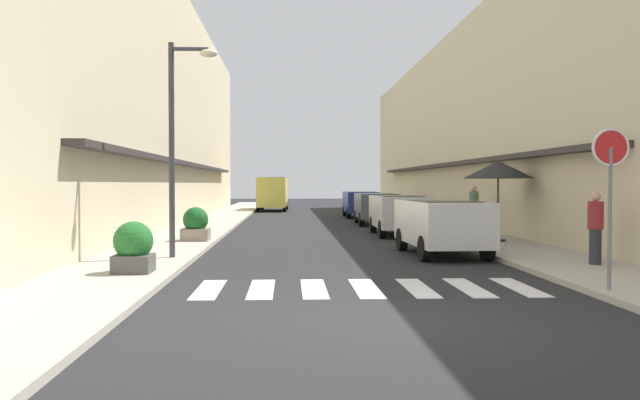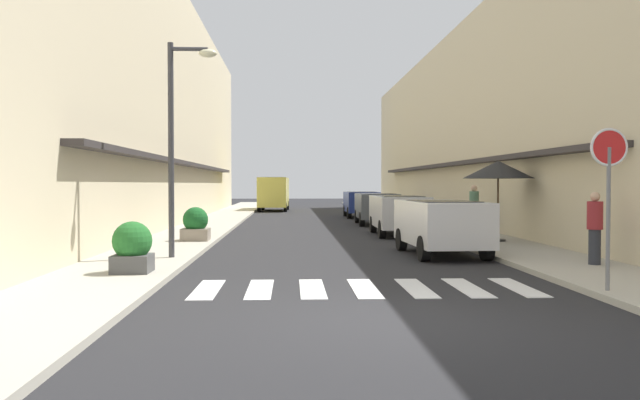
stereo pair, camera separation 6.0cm
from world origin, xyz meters
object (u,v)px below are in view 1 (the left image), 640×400
object	(u,v)px
parked_car_mid	(399,211)
parked_car_distant	(361,201)
parked_car_near	(442,221)
planter_corner	(133,247)
cafe_umbrella	(498,170)
street_lamp	(180,126)
planter_midblock	(196,225)
round_street_sign	(610,166)
pedestrian_walking_far	(474,208)
parked_car_far	(376,205)
delivery_van	(273,191)
pedestrian_walking_near	(596,226)

from	to	relation	value
parked_car_mid	parked_car_distant	bearing A→B (deg)	90.00
parked_car_near	parked_car_mid	size ratio (longest dim) A/B	0.96
parked_car_mid	planter_corner	world-z (taller)	parked_car_mid
parked_car_distant	cafe_umbrella	distance (m)	16.79
street_lamp	planter_midblock	distance (m)	5.40
round_street_sign	pedestrian_walking_far	bearing A→B (deg)	83.87
street_lamp	cafe_umbrella	world-z (taller)	street_lamp
parked_car_far	round_street_sign	xyz separation A→B (m)	(1.32, -19.28, 1.29)
delivery_van	planter_midblock	size ratio (longest dim) A/B	5.15
cafe_umbrella	planter_corner	xyz separation A→B (m)	(-9.68, -6.63, -1.72)
parked_car_near	parked_car_far	xyz separation A→B (m)	(0.00, 12.90, 0.00)
parked_car_mid	planter_midblock	xyz separation A→B (m)	(-7.03, -3.18, -0.31)
parked_car_near	round_street_sign	world-z (taller)	round_street_sign
parked_car_distant	planter_midblock	distance (m)	17.34
delivery_van	planter_corner	bearing A→B (deg)	-93.58
parked_car_far	parked_car_distant	bearing A→B (deg)	90.00
round_street_sign	pedestrian_walking_far	world-z (taller)	round_street_sign
parked_car_mid	planter_midblock	distance (m)	7.72
parked_car_mid	cafe_umbrella	bearing A→B (deg)	-57.63
parked_car_far	cafe_umbrella	bearing A→B (deg)	-76.26
cafe_umbrella	planter_corner	world-z (taller)	cafe_umbrella
street_lamp	pedestrian_walking_near	bearing A→B (deg)	-11.16
parked_car_far	pedestrian_walking_far	size ratio (longest dim) A/B	2.29
pedestrian_walking_far	planter_midblock	bearing A→B (deg)	21.77
parked_car_far	pedestrian_walking_far	bearing A→B (deg)	-68.47
parked_car_mid	pedestrian_walking_near	xyz separation A→B (m)	(2.73, -9.71, 0.05)
planter_midblock	parked_car_near	bearing A→B (deg)	-26.76
street_lamp	planter_midblock	size ratio (longest dim) A/B	4.92
planter_midblock	pedestrian_walking_far	world-z (taller)	pedestrian_walking_far
round_street_sign	planter_corner	size ratio (longest dim) A/B	2.63
street_lamp	cafe_umbrella	bearing A→B (deg)	23.33
parked_car_mid	round_street_sign	xyz separation A→B (m)	(1.32, -13.10, 1.29)
delivery_van	cafe_umbrella	distance (m)	26.80
planter_corner	parked_car_distant	bearing A→B (deg)	72.69
round_street_sign	planter_midblock	world-z (taller)	round_street_sign
pedestrian_walking_near	pedestrian_walking_far	size ratio (longest dim) A/B	0.92
cafe_umbrella	planter_midblock	world-z (taller)	cafe_umbrella
parked_car_distant	pedestrian_walking_near	xyz separation A→B (m)	(2.73, -22.38, 0.05)
parked_car_distant	planter_midblock	world-z (taller)	parked_car_distant
parked_car_distant	parked_car_near	bearing A→B (deg)	-90.00
street_lamp	parked_car_far	bearing A→B (deg)	64.34
parked_car_near	street_lamp	bearing A→B (deg)	-170.59
planter_corner	planter_midblock	world-z (taller)	planter_midblock
parked_car_far	planter_midblock	distance (m)	11.71
round_street_sign	street_lamp	xyz separation A→B (m)	(-8.05, 5.26, 1.11)
parked_car_far	planter_corner	size ratio (longest dim) A/B	3.86
parked_car_far	parked_car_distant	size ratio (longest dim) A/B	1.00
planter_corner	pedestrian_walking_far	bearing A→B (deg)	45.15
street_lamp	delivery_van	bearing A→B (deg)	87.04
parked_car_far	cafe_umbrella	world-z (taller)	cafe_umbrella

